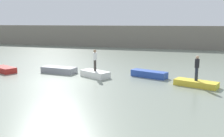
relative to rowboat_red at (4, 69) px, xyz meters
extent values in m
plane|color=gray|center=(6.85, -1.74, -0.25)|extent=(120.00, 120.00, 0.00)
cube|color=gray|center=(6.85, 25.96, 1.73)|extent=(80.00, 1.20, 3.96)
cube|color=red|center=(0.00, 0.00, 0.00)|extent=(2.86, 2.09, 0.50)
cube|color=gray|center=(4.99, 1.22, 0.02)|extent=(3.28, 1.55, 0.54)
cube|color=white|center=(8.78, 0.52, 0.01)|extent=(2.85, 2.21, 0.52)
cube|color=#2B4CAD|center=(13.15, 1.78, 0.02)|extent=(3.21, 1.90, 0.54)
cube|color=gold|center=(16.86, -0.31, -0.04)|extent=(3.20, 2.01, 0.42)
cylinder|color=#232838|center=(16.86, -0.31, 0.65)|extent=(0.22, 0.22, 0.95)
cylinder|color=black|center=(16.86, -0.31, 1.43)|extent=(0.32, 0.32, 0.63)
sphere|color=tan|center=(16.86, -0.31, 1.86)|extent=(0.24, 0.24, 0.24)
cylinder|color=#38332D|center=(8.78, 0.52, 0.73)|extent=(0.22, 0.22, 0.93)
cylinder|color=white|center=(8.78, 0.52, 1.51)|extent=(0.32, 0.32, 0.63)
sphere|color=#936B4C|center=(8.78, 0.52, 1.95)|extent=(0.24, 0.24, 0.24)
camera|label=1|loc=(16.28, -19.01, 4.31)|focal=40.51mm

